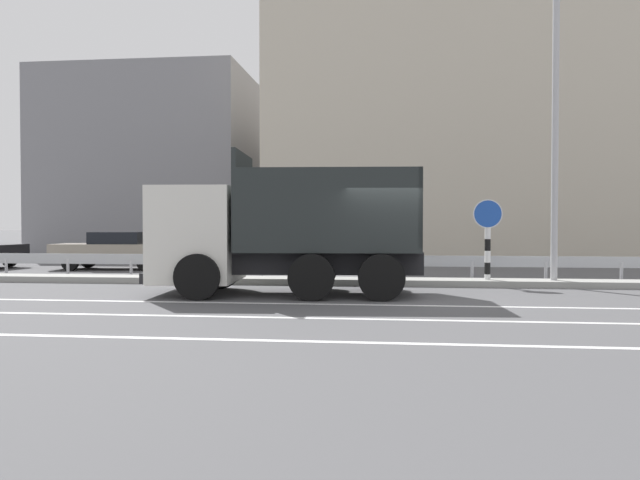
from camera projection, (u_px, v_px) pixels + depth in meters
ground_plane at (403, 297)px, 14.41m from camera, size 320.00×320.00×0.00m
lane_strip_0 at (275, 303)px, 13.30m from camera, size 58.55×0.16×0.01m
lane_strip_1 at (255, 317)px, 11.33m from camera, size 58.55×0.16×0.01m
lane_strip_2 at (222, 339)px, 9.13m from camera, size 58.55×0.16×0.01m
median_island at (401, 282)px, 17.38m from camera, size 32.20×1.10×0.18m
median_guardrail at (400, 263)px, 18.33m from camera, size 58.55×0.09×0.78m
dump_truck at (253, 240)px, 15.10m from camera, size 6.55×3.15×3.41m
median_road_sign at (488, 239)px, 17.08m from camera, size 0.80×0.16×2.38m
street_lamp_1 at (558, 85)px, 16.56m from camera, size 0.70×2.74×9.71m
parked_car_2 at (116, 250)px, 23.50m from camera, size 4.60×2.05×1.41m
parked_car_3 at (251, 253)px, 22.92m from camera, size 4.51×2.02×1.28m
background_building_0 at (163, 168)px, 39.19m from camera, size 11.81×11.62×10.57m
background_building_1 at (441, 145)px, 36.09m from camera, size 18.23×15.03×12.65m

